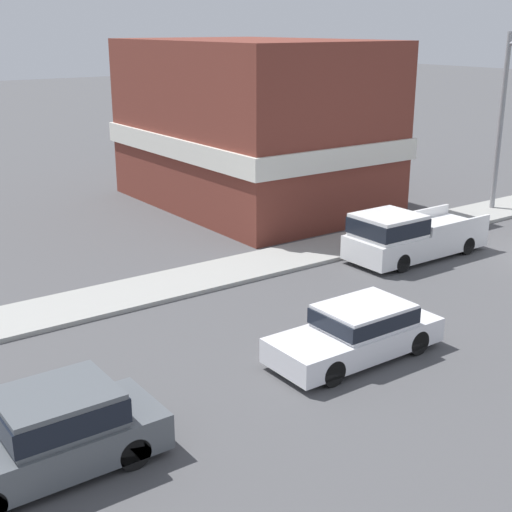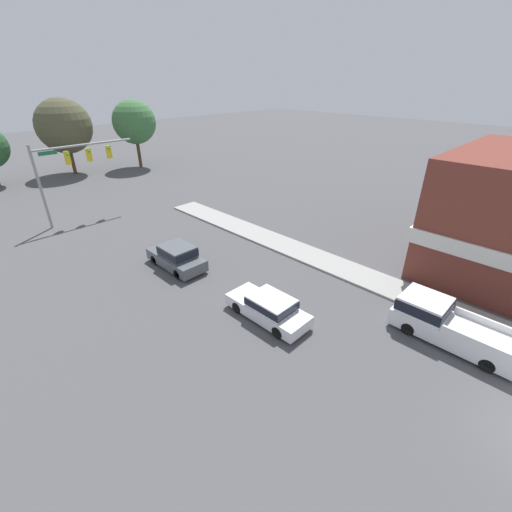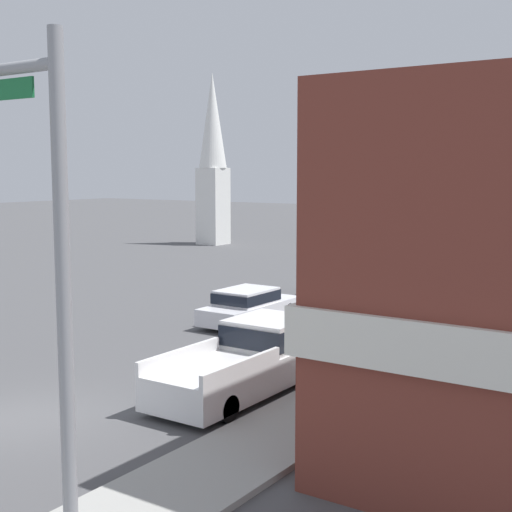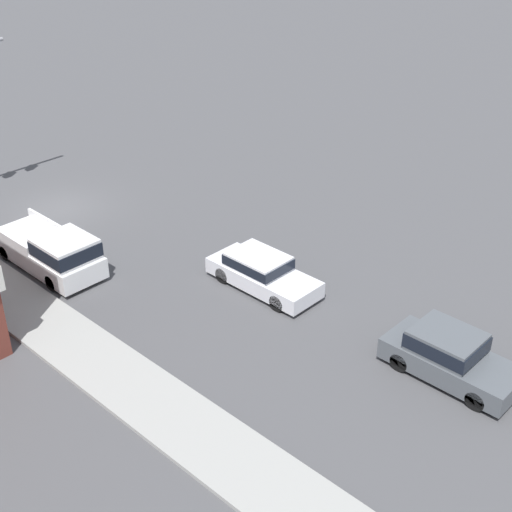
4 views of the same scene
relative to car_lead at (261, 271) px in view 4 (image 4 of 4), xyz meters
name	(u,v)px [view 4 (image 4 of 4)]	position (x,y,z in m)	size (l,w,h in m)	color
ground_plane	(59,209)	(1.61, -11.84, -0.73)	(200.00, 200.00, 0.00)	#4C4C4F
car_lead	(261,271)	(0.00, 0.00, 0.00)	(1.82, 4.70, 1.38)	black
car_second_ahead	(449,355)	(-0.21, 8.13, 0.11)	(1.93, 4.44, 1.62)	black
pickup_truck_parked	(53,251)	(4.87, -7.00, 0.17)	(2.07, 5.60, 1.82)	black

